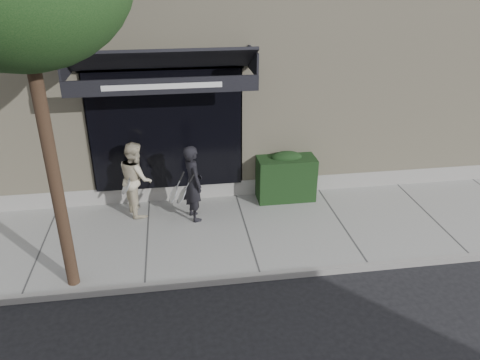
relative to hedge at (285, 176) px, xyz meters
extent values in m
plane|color=black|center=(-1.10, -1.25, -0.66)|extent=(80.00, 80.00, 0.00)
cube|color=gray|center=(-1.10, -1.25, -0.60)|extent=(20.00, 3.00, 0.12)
cube|color=gray|center=(-1.10, -2.80, -0.59)|extent=(20.00, 0.10, 0.14)
cube|color=#C1B493|center=(-1.10, 3.75, 2.09)|extent=(14.00, 7.00, 5.50)
cube|color=gray|center=(-1.10, 0.45, -0.41)|extent=(14.02, 0.42, 0.50)
cube|color=black|center=(-2.60, 0.30, 1.14)|extent=(3.20, 0.30, 2.60)
cube|color=gray|center=(-4.20, 0.45, 1.14)|extent=(0.08, 0.40, 2.60)
cube|color=gray|center=(-1.00, 0.45, 1.14)|extent=(0.08, 0.40, 2.60)
cube|color=gray|center=(-2.60, 0.45, 2.48)|extent=(3.36, 0.40, 0.12)
cube|color=black|center=(-2.60, -0.25, 2.74)|extent=(3.60, 1.03, 0.55)
cube|color=black|center=(-2.60, -0.75, 2.35)|extent=(3.60, 0.05, 0.30)
cube|color=white|center=(-2.60, -0.78, 2.35)|extent=(2.20, 0.01, 0.10)
cube|color=black|center=(-4.38, -0.25, 2.66)|extent=(0.04, 1.00, 0.45)
cube|color=black|center=(-0.82, -0.25, 2.66)|extent=(0.04, 1.00, 0.45)
cube|color=black|center=(0.00, 0.00, -0.04)|extent=(1.30, 0.70, 1.00)
ellipsoid|color=black|center=(0.00, 0.00, 0.46)|extent=(0.71, 0.38, 0.27)
cylinder|color=black|center=(-4.30, -2.55, 1.74)|extent=(0.20, 0.20, 4.80)
imported|color=black|center=(-2.12, -0.65, 0.28)|extent=(0.56, 0.69, 1.65)
torus|color=silver|center=(-2.37, -0.94, 0.16)|extent=(0.20, 0.32, 0.27)
cylinder|color=silver|center=(-2.37, -0.94, 0.16)|extent=(0.16, 0.28, 0.23)
cylinder|color=silver|center=(-2.37, -0.94, 0.16)|extent=(0.17, 0.03, 0.11)
cylinder|color=black|center=(-2.37, -0.94, 0.16)|extent=(0.19, 0.05, 0.13)
torus|color=silver|center=(-2.54, -0.99, 0.23)|extent=(0.21, 0.33, 0.28)
cylinder|color=silver|center=(-2.54, -0.99, 0.23)|extent=(0.17, 0.29, 0.24)
cylinder|color=silver|center=(-2.54, -0.99, 0.23)|extent=(0.17, 0.05, 0.10)
cylinder|color=black|center=(-2.54, -0.99, 0.23)|extent=(0.19, 0.06, 0.12)
imported|color=beige|center=(-3.30, -0.21, 0.27)|extent=(0.82, 0.93, 1.62)
torus|color=silver|center=(-3.49, -0.45, 0.22)|extent=(0.24, 0.34, 0.28)
cylinder|color=silver|center=(-3.49, -0.45, 0.22)|extent=(0.20, 0.30, 0.24)
cylinder|color=silver|center=(-3.49, -0.45, 0.22)|extent=(0.17, 0.06, 0.11)
cylinder|color=black|center=(-3.49, -0.45, 0.22)|extent=(0.19, 0.08, 0.13)
camera|label=1|loc=(-2.45, -9.36, 4.48)|focal=35.00mm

